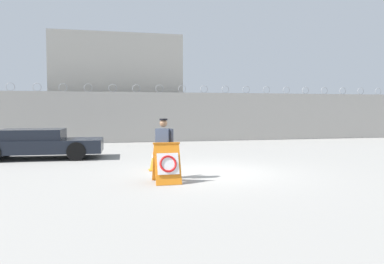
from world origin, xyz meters
The scene contains 7 objects.
ground_plane centered at (0.00, 0.00, 0.00)m, with size 90.00×90.00×0.00m, color gray.
perimeter_wall centered at (0.00, 11.15, 1.47)m, with size 36.00×0.30×3.37m.
building_block centered at (-2.37, 15.38, 3.33)m, with size 8.21×5.24×6.67m.
barricade_sign centered at (-1.52, -1.24, 0.53)m, with size 0.71×0.81×1.07m.
security_guard centered at (-1.51, -0.59, 0.92)m, with size 0.53×0.60×1.67m.
traffic_cone_near centered at (-1.59, 0.81, 0.39)m, with size 0.35×0.35×0.79m.
parked_car_front_coupe centered at (-5.66, 4.60, 0.60)m, with size 4.82×2.08×1.16m.
Camera 1 is at (-3.02, -10.84, 1.93)m, focal length 35.00 mm.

